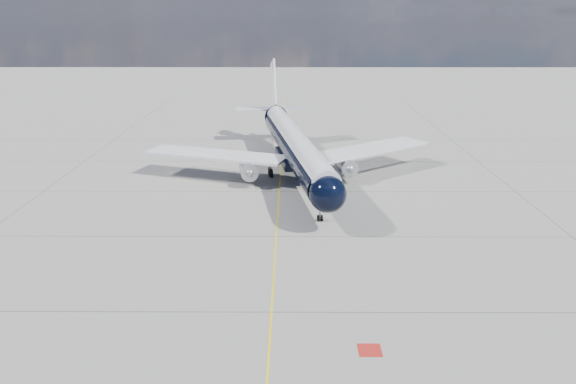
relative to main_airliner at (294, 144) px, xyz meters
name	(u,v)px	position (x,y,z in m)	size (l,w,h in m)	color
ground	(280,180)	(-1.89, -2.31, -4.44)	(320.00, 320.00, 0.00)	gray
taxiway_centerline	(279,191)	(-1.89, -7.31, -4.44)	(0.16, 160.00, 0.01)	yellow
red_marking	(370,350)	(4.91, -42.31, -4.44)	(1.60, 1.60, 0.01)	maroon
main_airliner	(294,144)	(0.00, 0.00, 0.00)	(40.25, 49.42, 14.31)	black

